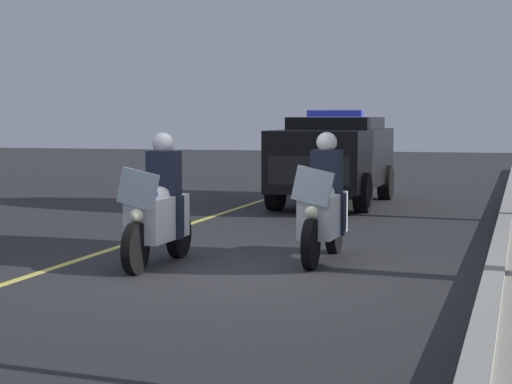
{
  "coord_description": "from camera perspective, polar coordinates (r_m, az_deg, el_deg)",
  "views": [
    {
      "loc": [
        11.18,
        3.52,
        1.95
      ],
      "look_at": [
        -1.41,
        0.0,
        0.9
      ],
      "focal_mm": 67.58,
      "sensor_mm": 36.0,
      "label": 1
    }
  ],
  "objects": [
    {
      "name": "police_motorcycle_lead_left",
      "position": [
        12.49,
        -5.79,
        -1.18
      ],
      "size": [
        2.14,
        0.56,
        1.72
      ],
      "color": "black",
      "rests_on": "ground"
    },
    {
      "name": "ground_plane",
      "position": [
        11.88,
        -1.84,
        -4.85
      ],
      "size": [
        80.0,
        80.0,
        0.0
      ],
      "primitive_type": "plane",
      "color": "#28282B"
    },
    {
      "name": "police_suv",
      "position": [
        20.96,
        4.64,
        2.16
      ],
      "size": [
        4.92,
        2.11,
        2.05
      ],
      "color": "black",
      "rests_on": "ground"
    },
    {
      "name": "police_motorcycle_lead_right",
      "position": [
        12.87,
        4.02,
        -0.99
      ],
      "size": [
        2.14,
        0.56,
        1.72
      ],
      "color": "black",
      "rests_on": "ground"
    },
    {
      "name": "lane_stripe_center",
      "position": [
        12.72,
        -11.52,
        -4.3
      ],
      "size": [
        48.0,
        0.12,
        0.01
      ],
      "primitive_type": "cube",
      "color": "#E0D14C",
      "rests_on": "ground"
    },
    {
      "name": "curb_strip",
      "position": [
        11.34,
        13.88,
        -5.06
      ],
      "size": [
        48.0,
        0.24,
        0.15
      ],
      "primitive_type": "cube",
      "color": "#9E9B93",
      "rests_on": "ground"
    }
  ]
}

